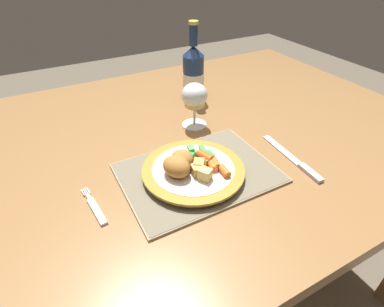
# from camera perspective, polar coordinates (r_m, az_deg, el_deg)

# --- Properties ---
(ground_plane) EXTENTS (6.00, 6.00, 0.00)m
(ground_plane) POSITION_cam_1_polar(r_m,az_deg,el_deg) (1.38, -2.22, -23.50)
(ground_plane) COLOR brown
(dining_table) EXTENTS (1.52, 1.00, 0.74)m
(dining_table) POSITION_cam_1_polar(r_m,az_deg,el_deg) (0.88, -3.21, -0.84)
(dining_table) COLOR olive
(dining_table) RESTS_ON ground
(placemat) EXTENTS (0.35, 0.25, 0.01)m
(placemat) POSITION_cam_1_polar(r_m,az_deg,el_deg) (0.70, 1.17, -3.70)
(placemat) COLOR gray
(placemat) RESTS_ON dining_table
(dinner_plate) EXTENTS (0.23, 0.23, 0.02)m
(dinner_plate) POSITION_cam_1_polar(r_m,az_deg,el_deg) (0.68, 0.24, -3.29)
(dinner_plate) COLOR silver
(dinner_plate) RESTS_ON placemat
(breaded_croquettes) EXTENTS (0.09, 0.09, 0.04)m
(breaded_croquettes) POSITION_cam_1_polar(r_m,az_deg,el_deg) (0.66, -2.51, -1.88)
(breaded_croquettes) COLOR #A87033
(breaded_croquettes) RESTS_ON dinner_plate
(green_beans_pile) EXTENTS (0.07, 0.09, 0.02)m
(green_beans_pile) POSITION_cam_1_polar(r_m,az_deg,el_deg) (0.70, 1.52, -0.35)
(green_beans_pile) COLOR #4CA84C
(green_beans_pile) RESTS_ON dinner_plate
(glazed_carrots) EXTENTS (0.06, 0.10, 0.02)m
(glazed_carrots) POSITION_cam_1_polar(r_m,az_deg,el_deg) (0.68, 3.42, -1.82)
(glazed_carrots) COLOR orange
(glazed_carrots) RESTS_ON dinner_plate
(fork) EXTENTS (0.03, 0.12, 0.01)m
(fork) POSITION_cam_1_polar(r_m,az_deg,el_deg) (0.65, -17.95, -9.89)
(fork) COLOR silver
(fork) RESTS_ON dining_table
(table_knife) EXTENTS (0.03, 0.21, 0.01)m
(table_knife) POSITION_cam_1_polar(r_m,az_deg,el_deg) (0.78, 19.15, -1.35)
(table_knife) COLOR silver
(table_knife) RESTS_ON dining_table
(wine_glass) EXTENTS (0.07, 0.07, 0.13)m
(wine_glass) POSITION_cam_1_polar(r_m,az_deg,el_deg) (0.84, 0.48, 10.61)
(wine_glass) COLOR silver
(wine_glass) RESTS_ON dining_table
(bottle) EXTENTS (0.07, 0.07, 0.25)m
(bottle) POSITION_cam_1_polar(r_m,az_deg,el_deg) (1.01, 0.26, 14.99)
(bottle) COLOR navy
(bottle) RESTS_ON dining_table
(roast_potatoes) EXTENTS (0.04, 0.07, 0.03)m
(roast_potatoes) POSITION_cam_1_polar(r_m,az_deg,el_deg) (0.65, 1.61, -3.15)
(roast_potatoes) COLOR gold
(roast_potatoes) RESTS_ON dinner_plate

